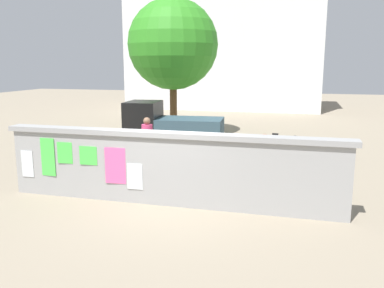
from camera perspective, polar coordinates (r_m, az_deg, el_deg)
name	(u,v)px	position (r m, az deg, el deg)	size (l,w,h in m)	color
ground	(228,142)	(17.20, 5.04, 0.31)	(60.00, 60.00, 0.00)	gray
poster_wall	(168,168)	(9.41, -3.40, -3.33)	(8.20, 0.42, 1.72)	#9C9C9C
auto_rickshaw_truck	(169,127)	(15.28, -3.25, 2.38)	(3.71, 1.80, 1.85)	black
motorcycle	(235,166)	(11.32, 6.12, -3.07)	(1.89, 0.61, 0.87)	black
bicycle_near	(91,160)	(12.68, -14.00, -2.25)	(1.70, 0.44, 0.95)	black
bicycle_far	(279,151)	(13.93, 12.14, -0.96)	(1.70, 0.44, 0.95)	black
person_walking	(264,160)	(9.87, 10.07, -2.20)	(0.48, 0.48, 1.62)	yellow
person_bystander	(147,138)	(12.69, -6.31, 0.90)	(0.40, 0.40, 1.62)	#BF6626
tree_roadside	(173,45)	(18.59, -2.70, 13.77)	(4.03, 4.03, 6.10)	brown
building_background	(225,47)	(30.67, 4.67, 13.46)	(14.00, 5.83, 8.87)	silver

